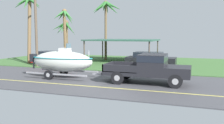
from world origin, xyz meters
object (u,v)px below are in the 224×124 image
palm_tree_near_left (29,13)px  palm_tree_near_right (65,21)px  pickup_truck_towing (152,67)px  utility_pole (36,24)px  boat_on_trailer (62,61)px  parked_sedan_far (53,58)px  palm_tree_mid (66,30)px  parked_sedan_near (150,59)px  carport_awning (123,40)px  palm_tree_far_left (106,11)px

palm_tree_near_left → palm_tree_near_right: (1.96, 3.91, -0.67)m
pickup_truck_towing → utility_pole: size_ratio=0.71×
boat_on_trailer → parked_sedan_far: bearing=127.5°
palm_tree_mid → utility_pole: bearing=-77.0°
parked_sedan_near → carport_awning: (-3.60, 2.73, 1.74)m
pickup_truck_towing → palm_tree_far_left: palm_tree_far_left is taller
pickup_truck_towing → parked_sedan_far: size_ratio=1.23×
carport_awning → palm_tree_mid: size_ratio=1.51×
palm_tree_near_left → palm_tree_far_left: bearing=41.9°
parked_sedan_near → palm_tree_near_right: bearing=169.8°
palm_tree_near_left → utility_pole: size_ratio=0.92×
utility_pole → palm_tree_mid: bearing=103.0°
palm_tree_near_left → pickup_truck_towing: bearing=-24.1°
boat_on_trailer → parked_sedan_far: size_ratio=1.32×
palm_tree_near_left → palm_tree_mid: palm_tree_near_left is taller
palm_tree_near_left → parked_sedan_near: bearing=9.3°
parked_sedan_near → parked_sedan_far: bearing=-168.2°
boat_on_trailer → palm_tree_near_right: size_ratio=0.97×
palm_tree_near_right → utility_pole: 6.03m
parked_sedan_near → utility_pole: 11.27m
carport_awning → boat_on_trailer: bearing=-95.8°
pickup_truck_towing → parked_sedan_far: 12.88m
palm_tree_near_left → palm_tree_near_right: bearing=63.4°
parked_sedan_far → parked_sedan_near: bearing=11.8°
palm_tree_near_left → boat_on_trailer: bearing=-39.5°
palm_tree_mid → pickup_truck_towing: bearing=-43.7°
palm_tree_mid → utility_pole: utility_pole is taller
carport_awning → palm_tree_mid: palm_tree_mid is taller
palm_tree_mid → boat_on_trailer: bearing=-60.9°
boat_on_trailer → palm_tree_mid: palm_tree_mid is taller
palm_tree_mid → carport_awning: bearing=-13.7°
pickup_truck_towing → carport_awning: size_ratio=0.73×
palm_tree_near_right → palm_tree_far_left: bearing=22.3°
pickup_truck_towing → carport_awning: carport_awning is taller
palm_tree_near_left → palm_tree_mid: size_ratio=1.44×
parked_sedan_far → palm_tree_far_left: size_ratio=0.63×
parked_sedan_near → palm_tree_near_left: 13.34m
palm_tree_far_left → palm_tree_near_right: bearing=-157.7°
palm_tree_far_left → utility_pole: size_ratio=0.91×
palm_tree_near_left → utility_pole: (2.40, -2.08, -1.26)m
palm_tree_near_left → utility_pole: utility_pole is taller
pickup_truck_towing → palm_tree_far_left: 15.00m
parked_sedan_far → palm_tree_near_left: size_ratio=0.63×
parked_sedan_near → palm_tree_mid: palm_tree_mid is taller
parked_sedan_far → palm_tree_near_right: 5.59m
palm_tree_mid → parked_sedan_near: bearing=-21.7°
boat_on_trailer → palm_tree_near_right: 12.15m
parked_sedan_near → palm_tree_far_left: 8.68m
carport_awning → palm_tree_near_right: size_ratio=1.24×
palm_tree_near_left → palm_tree_near_right: size_ratio=1.18×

